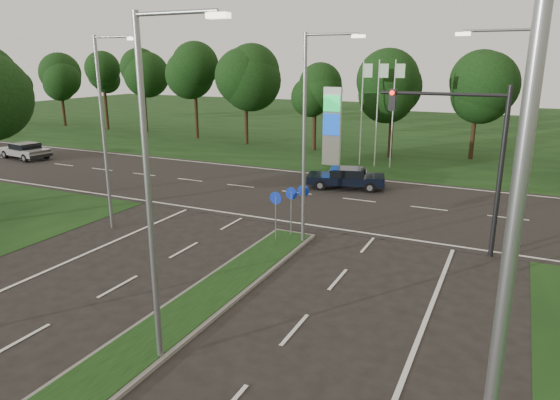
% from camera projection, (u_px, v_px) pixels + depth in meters
% --- Properties ---
extents(verge_far, '(160.00, 50.00, 0.02)m').
position_uv_depth(verge_far, '(430.00, 133.00, 56.61)').
color(verge_far, black).
rests_on(verge_far, ground).
extents(cross_road, '(160.00, 12.00, 0.02)m').
position_uv_depth(cross_road, '(343.00, 198.00, 29.65)').
color(cross_road, black).
rests_on(cross_road, ground).
extents(median_kerb, '(2.00, 26.00, 0.12)m').
position_uv_depth(median_kerb, '(82.00, 391.00, 12.25)').
color(median_kerb, slate).
rests_on(median_kerb, ground).
extents(streetlight_median_near, '(2.53, 0.22, 9.00)m').
position_uv_depth(streetlight_median_near, '(154.00, 180.00, 12.22)').
color(streetlight_median_near, gray).
rests_on(streetlight_median_near, ground).
extents(streetlight_median_far, '(2.53, 0.22, 9.00)m').
position_uv_depth(streetlight_median_far, '(309.00, 130.00, 20.92)').
color(streetlight_median_far, gray).
rests_on(streetlight_median_far, ground).
extents(streetlight_left_far, '(2.53, 0.22, 9.00)m').
position_uv_depth(streetlight_left_far, '(106.00, 124.00, 23.03)').
color(streetlight_left_far, gray).
rests_on(streetlight_left_far, ground).
extents(streetlight_right_far, '(2.53, 0.22, 9.00)m').
position_uv_depth(streetlight_right_far, '(512.00, 143.00, 17.69)').
color(streetlight_right_far, gray).
rests_on(streetlight_right_far, ground).
extents(streetlight_right_near, '(2.53, 0.22, 9.00)m').
position_uv_depth(streetlight_right_near, '(481.00, 324.00, 5.51)').
color(streetlight_right_near, gray).
rests_on(streetlight_right_near, ground).
extents(traffic_signal, '(5.10, 0.42, 7.00)m').
position_uv_depth(traffic_signal, '(468.00, 144.00, 20.21)').
color(traffic_signal, black).
rests_on(traffic_signal, ground).
extents(median_signs, '(1.16, 1.76, 2.38)m').
position_uv_depth(median_signs, '(290.00, 202.00, 22.58)').
color(median_signs, gray).
rests_on(median_signs, ground).
extents(gas_pylon, '(5.80, 1.26, 8.00)m').
position_uv_depth(gas_pylon, '(335.00, 124.00, 38.23)').
color(gas_pylon, silver).
rests_on(gas_pylon, ground).
extents(treeline_far, '(6.00, 6.00, 9.90)m').
position_uv_depth(treeline_far, '(408.00, 74.00, 41.63)').
color(treeline_far, black).
rests_on(treeline_far, ground).
extents(navy_sedan, '(5.15, 3.11, 1.32)m').
position_uv_depth(navy_sedan, '(346.00, 178.00, 31.83)').
color(navy_sedan, black).
rests_on(navy_sedan, ground).
extents(far_car_a, '(4.89, 2.64, 1.34)m').
position_uv_depth(far_car_a, '(25.00, 150.00, 41.52)').
color(far_car_a, gray).
rests_on(far_car_a, ground).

